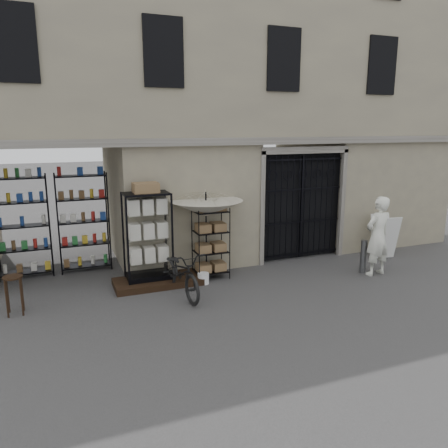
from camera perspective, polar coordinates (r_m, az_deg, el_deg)
name	(u,v)px	position (r m, az deg, el deg)	size (l,w,h in m)	color
ground	(281,294)	(9.83, 7.45, -9.00)	(80.00, 80.00, 0.00)	black
main_building	(216,94)	(12.81, -0.99, 16.64)	(14.00, 4.00, 9.00)	gray
shop_recess	(55,218)	(10.96, -21.15, 0.70)	(3.00, 1.70, 3.00)	black
shop_shelving	(54,225)	(11.50, -21.34, -0.06)	(2.70, 0.50, 2.50)	black
iron_gate	(298,205)	(12.18, 9.70, 2.49)	(2.50, 0.21, 3.00)	black
step_platform	(158,282)	(10.36, -8.64, -7.45)	(2.00, 0.90, 0.15)	black
display_cabinet	(148,241)	(10.13, -9.92, -2.15)	(1.04, 0.68, 2.18)	black
wire_rack	(211,243)	(10.49, -1.75, -2.55)	(0.85, 0.67, 1.75)	black
market_umbrella	(206,204)	(10.38, -2.38, 2.63)	(1.61, 1.64, 2.51)	black
white_bucket	(203,278)	(10.31, -2.71, -7.11)	(0.26, 0.26, 0.25)	white
bicycle	(181,294)	(9.75, -5.61, -9.13)	(0.68, 1.03, 1.96)	black
wooden_stool	(14,294)	(9.52, -25.70, -8.27)	(0.47, 0.47, 0.78)	black
steel_bollard	(363,256)	(11.50, 17.74, -4.06)	(0.15, 0.15, 0.84)	#5B5C5E
shopkeeper	(375,274)	(11.59, 19.07, -6.22)	(0.72, 1.97, 0.47)	silver
easel_sign	(385,236)	(12.93, 20.25, -1.54)	(0.64, 0.72, 1.19)	silver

